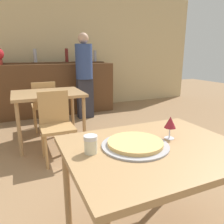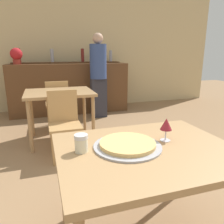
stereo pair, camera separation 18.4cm
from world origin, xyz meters
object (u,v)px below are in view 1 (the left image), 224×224
Objects in this scene: pizza_tray at (135,144)px; cheese_shaker at (91,144)px; person_standing at (84,73)px; wine_glass at (170,123)px; chair_far_side_back at (44,103)px; chair_far_side_front at (56,121)px.

cheese_shaker is at bearing 175.34° from pizza_tray.
pizza_tray is 0.25× the size of person_standing.
pizza_tray is 3.29m from person_standing.
person_standing is at bearing 83.76° from wine_glass.
chair_far_side_back is at bearing 95.32° from pizza_tray.
person_standing is 3.22m from wine_glass.
chair_far_side_front is 1.56m from cheese_shaker.
cheese_shaker is 3.33m from person_standing.
wine_glass reaches higher than cheese_shaker.
wine_glass is (0.58, -0.00, 0.06)m from cheese_shaker.
cheese_shaker is (-0.29, 0.02, 0.04)m from pizza_tray.
person_standing is (0.93, 3.19, 0.13)m from cheese_shaker.
cheese_shaker is (-0.04, -1.53, 0.30)m from chair_far_side_front.
wine_glass reaches higher than chair_far_side_front.
chair_far_side_back is 1.11m from person_standing.
chair_far_side_back is at bearing -150.02° from person_standing.
chair_far_side_front is 5.47× the size of wine_glass.
person_standing reaches higher than wine_glass.
person_standing is at bearing 61.92° from chair_far_side_front.
person_standing reaches higher than chair_far_side_back.
chair_far_side_front is at bearing 109.46° from wine_glass.
chair_far_side_back is 5.47× the size of wine_glass.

